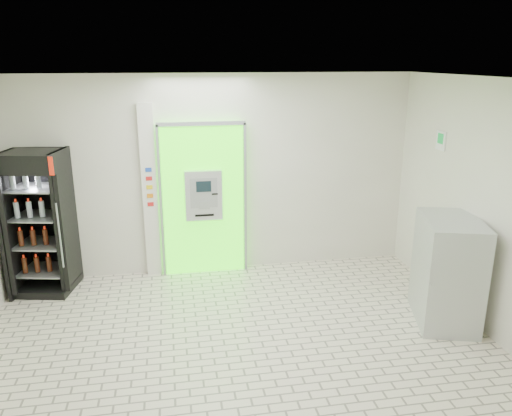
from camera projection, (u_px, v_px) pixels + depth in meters
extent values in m
plane|color=beige|center=(240.00, 356.00, 5.59)|extent=(6.00, 6.00, 0.00)
plane|color=silver|center=(216.00, 176.00, 7.51)|extent=(6.00, 0.00, 6.00)
plane|color=silver|center=(301.00, 375.00, 2.80)|extent=(6.00, 0.00, 6.00)
plane|color=silver|center=(501.00, 214.00, 5.65)|extent=(0.00, 5.00, 5.00)
plane|color=white|center=(237.00, 80.00, 4.72)|extent=(6.00, 6.00, 0.00)
cube|color=#36EC10|center=(203.00, 200.00, 7.51)|extent=(1.20, 0.12, 2.30)
cube|color=gray|center=(201.00, 124.00, 7.11)|extent=(1.28, 0.04, 0.06)
cube|color=gray|center=(161.00, 203.00, 7.34)|extent=(0.04, 0.04, 2.30)
cube|color=gray|center=(245.00, 199.00, 7.55)|extent=(0.04, 0.04, 2.30)
cube|color=black|center=(211.00, 241.00, 7.67)|extent=(0.62, 0.01, 0.67)
cube|color=black|center=(178.00, 146.00, 7.17)|extent=(0.22, 0.01, 0.18)
cube|color=#B2B6BB|center=(204.00, 195.00, 7.38)|extent=(0.55, 0.12, 0.75)
cube|color=black|center=(204.00, 187.00, 7.28)|extent=(0.22, 0.01, 0.16)
cube|color=gray|center=(204.00, 205.00, 7.36)|extent=(0.16, 0.01, 0.12)
cube|color=black|center=(215.00, 194.00, 7.34)|extent=(0.09, 0.01, 0.02)
cube|color=black|center=(205.00, 215.00, 7.40)|extent=(0.28, 0.01, 0.03)
cube|color=silver|center=(150.00, 192.00, 7.36)|extent=(0.22, 0.10, 2.60)
cube|color=#193FB2|center=(148.00, 170.00, 7.21)|extent=(0.09, 0.01, 0.06)
cube|color=red|center=(149.00, 179.00, 7.24)|extent=(0.09, 0.01, 0.06)
cube|color=yellow|center=(150.00, 187.00, 7.28)|extent=(0.09, 0.01, 0.06)
cube|color=orange|center=(150.00, 196.00, 7.32)|extent=(0.09, 0.01, 0.06)
cube|color=red|center=(151.00, 204.00, 7.36)|extent=(0.09, 0.01, 0.06)
cube|color=black|center=(40.00, 223.00, 6.91)|extent=(0.88, 0.82, 2.02)
cube|color=black|center=(45.00, 216.00, 7.21)|extent=(0.75, 0.20, 2.02)
cube|color=#AF1C09|center=(25.00, 166.00, 6.34)|extent=(0.73, 0.15, 0.24)
cube|color=white|center=(24.00, 166.00, 6.33)|extent=(0.42, 0.09, 0.07)
cube|color=black|center=(48.00, 286.00, 7.19)|extent=(0.88, 0.82, 0.10)
cylinder|color=gray|center=(60.00, 236.00, 6.64)|extent=(0.03, 0.03, 0.91)
cube|color=gray|center=(46.00, 270.00, 7.11)|extent=(0.74, 0.70, 0.02)
cube|color=gray|center=(42.00, 243.00, 7.00)|extent=(0.74, 0.70, 0.02)
cube|color=gray|center=(39.00, 216.00, 6.88)|extent=(0.74, 0.70, 0.02)
cube|color=gray|center=(35.00, 188.00, 6.76)|extent=(0.74, 0.70, 0.02)
cube|color=#B2B6BB|center=(447.00, 271.00, 6.17)|extent=(0.92, 1.15, 1.34)
cube|color=gray|center=(423.00, 268.00, 6.10)|extent=(0.28, 0.95, 0.01)
cube|color=white|center=(441.00, 141.00, 6.79)|extent=(0.02, 0.22, 0.26)
cube|color=#0C8E34|center=(440.00, 139.00, 6.78)|extent=(0.00, 0.14, 0.14)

